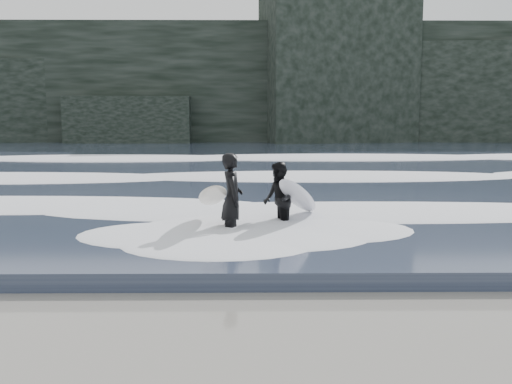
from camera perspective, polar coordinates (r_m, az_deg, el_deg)
sea at (r=34.22m, az=-3.55°, el=3.67°), size 90.00×52.00×0.30m
headland at (r=51.17m, az=-2.63°, el=10.48°), size 70.00×9.00×10.00m
foam_near at (r=14.36m, az=-7.56°, el=-1.12°), size 60.00×3.20×0.20m
foam_mid at (r=21.27m, az=-5.32°, el=1.86°), size 60.00×4.00×0.24m
foam_far at (r=30.21m, az=-3.94°, el=3.69°), size 60.00×4.80×0.30m
surfer_left at (r=11.57m, az=-2.79°, el=-0.58°), size 1.08×2.08×1.84m
surfer_right at (r=12.22m, az=2.60°, el=-0.67°), size 1.45×2.11×1.60m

